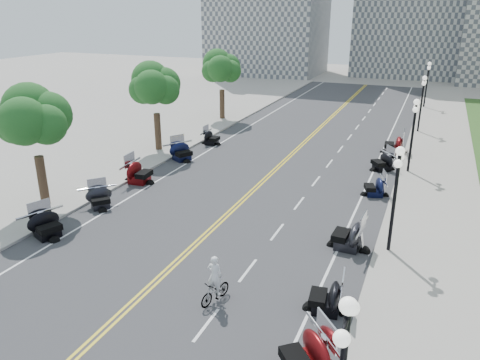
% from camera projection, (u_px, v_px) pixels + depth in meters
% --- Properties ---
extents(ground, '(160.00, 160.00, 0.00)m').
position_uv_depth(ground, '(183.00, 256.00, 21.33)').
color(ground, gray).
extents(road, '(16.00, 90.00, 0.01)m').
position_uv_depth(road, '(259.00, 184.00, 29.98)').
color(road, '#333335').
rests_on(road, ground).
extents(centerline_yellow_a, '(0.12, 90.00, 0.00)m').
position_uv_depth(centerline_yellow_a, '(258.00, 184.00, 30.02)').
color(centerline_yellow_a, yellow).
rests_on(centerline_yellow_a, road).
extents(centerline_yellow_b, '(0.12, 90.00, 0.00)m').
position_uv_depth(centerline_yellow_b, '(261.00, 185.00, 29.94)').
color(centerline_yellow_b, yellow).
rests_on(centerline_yellow_b, road).
extents(edge_line_north, '(0.12, 90.00, 0.00)m').
position_uv_depth(edge_line_north, '(361.00, 199.00, 27.66)').
color(edge_line_north, white).
rests_on(edge_line_north, road).
extents(edge_line_south, '(0.12, 90.00, 0.00)m').
position_uv_depth(edge_line_south, '(173.00, 172.00, 32.30)').
color(edge_line_south, white).
rests_on(edge_line_south, road).
extents(lane_dash_5, '(0.12, 2.00, 0.00)m').
position_uv_depth(lane_dash_5, '(206.00, 325.00, 16.70)').
color(lane_dash_5, white).
rests_on(lane_dash_5, road).
extents(lane_dash_6, '(0.12, 2.00, 0.00)m').
position_uv_depth(lane_dash_6, '(248.00, 270.00, 20.17)').
color(lane_dash_6, white).
rests_on(lane_dash_6, road).
extents(lane_dash_7, '(0.12, 2.00, 0.00)m').
position_uv_depth(lane_dash_7, '(277.00, 232.00, 23.63)').
color(lane_dash_7, white).
rests_on(lane_dash_7, road).
extents(lane_dash_8, '(0.12, 2.00, 0.00)m').
position_uv_depth(lane_dash_8, '(299.00, 203.00, 27.09)').
color(lane_dash_8, white).
rests_on(lane_dash_8, road).
extents(lane_dash_9, '(0.12, 2.00, 0.00)m').
position_uv_depth(lane_dash_9, '(316.00, 181.00, 30.55)').
color(lane_dash_9, white).
rests_on(lane_dash_9, road).
extents(lane_dash_10, '(0.12, 2.00, 0.00)m').
position_uv_depth(lane_dash_10, '(329.00, 163.00, 34.01)').
color(lane_dash_10, white).
rests_on(lane_dash_10, road).
extents(lane_dash_11, '(0.12, 2.00, 0.00)m').
position_uv_depth(lane_dash_11, '(340.00, 149.00, 37.47)').
color(lane_dash_11, white).
rests_on(lane_dash_11, road).
extents(lane_dash_12, '(0.12, 2.00, 0.00)m').
position_uv_depth(lane_dash_12, '(350.00, 137.00, 40.93)').
color(lane_dash_12, white).
rests_on(lane_dash_12, road).
extents(lane_dash_13, '(0.12, 2.00, 0.00)m').
position_uv_depth(lane_dash_13, '(357.00, 127.00, 44.40)').
color(lane_dash_13, white).
rests_on(lane_dash_13, road).
extents(lane_dash_14, '(0.12, 2.00, 0.00)m').
position_uv_depth(lane_dash_14, '(364.00, 118.00, 47.86)').
color(lane_dash_14, white).
rests_on(lane_dash_14, road).
extents(lane_dash_15, '(0.12, 2.00, 0.00)m').
position_uv_depth(lane_dash_15, '(370.00, 111.00, 51.32)').
color(lane_dash_15, white).
rests_on(lane_dash_15, road).
extents(lane_dash_16, '(0.12, 2.00, 0.00)m').
position_uv_depth(lane_dash_16, '(374.00, 104.00, 54.78)').
color(lane_dash_16, white).
rests_on(lane_dash_16, road).
extents(lane_dash_17, '(0.12, 2.00, 0.00)m').
position_uv_depth(lane_dash_17, '(379.00, 99.00, 58.24)').
color(lane_dash_17, white).
rests_on(lane_dash_17, road).
extents(lane_dash_18, '(0.12, 2.00, 0.00)m').
position_uv_depth(lane_dash_18, '(383.00, 94.00, 61.70)').
color(lane_dash_18, white).
rests_on(lane_dash_18, road).
extents(lane_dash_19, '(0.12, 2.00, 0.00)m').
position_uv_depth(lane_dash_19, '(386.00, 89.00, 65.17)').
color(lane_dash_19, white).
rests_on(lane_dash_19, road).
extents(sidewalk_north, '(5.00, 90.00, 0.15)m').
position_uv_depth(sidewalk_north, '(435.00, 209.00, 26.15)').
color(sidewalk_north, '#9E9991').
rests_on(sidewalk_north, ground).
extents(sidewalk_south, '(5.00, 90.00, 0.15)m').
position_uv_depth(sidewalk_south, '(123.00, 164.00, 33.76)').
color(sidewalk_south, '#9E9991').
rests_on(sidewalk_south, ground).
extents(street_lamp_2, '(0.50, 1.20, 4.90)m').
position_uv_depth(street_lamp_2, '(394.00, 201.00, 20.78)').
color(street_lamp_2, black).
rests_on(street_lamp_2, sidewalk_north).
extents(street_lamp_3, '(0.50, 1.20, 4.90)m').
position_uv_depth(street_lamp_3, '(412.00, 136.00, 31.16)').
color(street_lamp_3, black).
rests_on(street_lamp_3, sidewalk_north).
extents(street_lamp_4, '(0.50, 1.20, 4.90)m').
position_uv_depth(street_lamp_4, '(421.00, 104.00, 41.54)').
color(street_lamp_4, black).
rests_on(street_lamp_4, sidewalk_north).
extents(street_lamp_5, '(0.50, 1.20, 4.90)m').
position_uv_depth(street_lamp_5, '(427.00, 85.00, 51.93)').
color(street_lamp_5, black).
rests_on(street_lamp_5, sidewalk_north).
extents(tree_2, '(4.80, 4.80, 9.20)m').
position_uv_depth(tree_2, '(34.00, 125.00, 25.04)').
color(tree_2, '#235619').
rests_on(tree_2, sidewalk_south).
extents(tree_3, '(4.80, 4.80, 9.20)m').
position_uv_depth(tree_3, '(155.00, 91.00, 35.42)').
color(tree_3, '#235619').
rests_on(tree_3, sidewalk_south).
extents(tree_4, '(4.80, 4.80, 9.20)m').
position_uv_depth(tree_4, '(222.00, 72.00, 45.81)').
color(tree_4, '#235619').
rests_on(tree_4, sidewalk_south).
extents(motorcycle_n_4, '(3.10, 3.10, 1.54)m').
position_uv_depth(motorcycle_n_4, '(307.00, 354.00, 14.20)').
color(motorcycle_n_4, '#590A0C').
rests_on(motorcycle_n_4, road).
extents(motorcycle_n_5, '(2.14, 2.14, 1.35)m').
position_uv_depth(motorcycle_n_5, '(326.00, 295.00, 17.26)').
color(motorcycle_n_5, black).
rests_on(motorcycle_n_5, road).
extents(motorcycle_n_6, '(2.28, 2.28, 1.52)m').
position_uv_depth(motorcycle_n_6, '(348.00, 234.00, 21.80)').
color(motorcycle_n_6, black).
rests_on(motorcycle_n_6, road).
extents(motorcycle_n_8, '(2.27, 2.27, 1.26)m').
position_uv_depth(motorcycle_n_8, '(375.00, 186.00, 28.03)').
color(motorcycle_n_8, black).
rests_on(motorcycle_n_8, road).
extents(motorcycle_n_9, '(2.73, 2.73, 1.37)m').
position_uv_depth(motorcycle_n_9, '(382.00, 161.00, 32.41)').
color(motorcycle_n_9, black).
rests_on(motorcycle_n_9, road).
extents(motorcycle_n_10, '(2.37, 2.37, 1.54)m').
position_uv_depth(motorcycle_n_10, '(394.00, 144.00, 36.22)').
color(motorcycle_n_10, '#590A0C').
rests_on(motorcycle_n_10, road).
extents(motorcycle_s_5, '(2.64, 2.64, 1.42)m').
position_uv_depth(motorcycle_s_5, '(46.00, 224.00, 22.90)').
color(motorcycle_s_5, black).
rests_on(motorcycle_s_5, road).
extents(motorcycle_s_6, '(2.62, 2.62, 1.30)m').
position_uv_depth(motorcycle_s_6, '(100.00, 197.00, 26.30)').
color(motorcycle_s_6, black).
rests_on(motorcycle_s_6, road).
extents(motorcycle_s_7, '(2.41, 2.41, 1.56)m').
position_uv_depth(motorcycle_s_7, '(139.00, 171.00, 30.04)').
color(motorcycle_s_7, '#590A0C').
rests_on(motorcycle_s_7, road).
extents(motorcycle_s_8, '(2.88, 2.88, 1.48)m').
position_uv_depth(motorcycle_s_8, '(182.00, 151.00, 34.52)').
color(motorcycle_s_8, black).
rests_on(motorcycle_s_8, road).
extents(motorcycle_s_9, '(1.82, 1.82, 1.27)m').
position_uv_depth(motorcycle_s_9, '(211.00, 137.00, 38.59)').
color(motorcycle_s_9, black).
rests_on(motorcycle_s_9, road).
extents(bicycle, '(0.87, 1.64, 0.95)m').
position_uv_depth(bicycle, '(215.00, 291.00, 17.87)').
color(bicycle, '#A51414').
rests_on(bicycle, road).
extents(cyclist_rider, '(0.60, 0.39, 1.64)m').
position_uv_depth(cyclist_rider, '(215.00, 261.00, 17.42)').
color(cyclist_rider, silver).
rests_on(cyclist_rider, bicycle).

